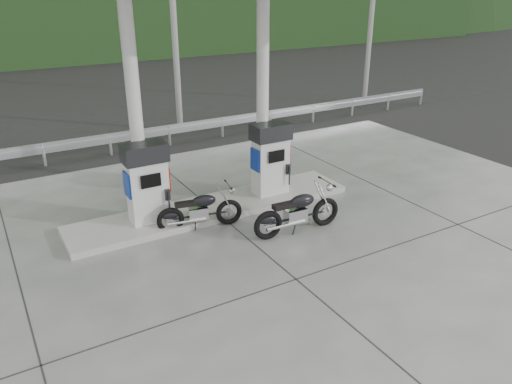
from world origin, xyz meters
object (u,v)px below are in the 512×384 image
gas_pump_left (147,183)px  motorcycle_right (200,211)px  motorcycle_left (298,212)px  gas_pump_right (271,159)px

gas_pump_left → motorcycle_right: (0.93, -0.67, -0.62)m
motorcycle_left → motorcycle_right: bearing=148.5°
gas_pump_left → motorcycle_right: gas_pump_left is taller
motorcycle_right → gas_pump_right: bearing=28.4°
gas_pump_right → motorcycle_left: gas_pump_right is taller
motorcycle_left → motorcycle_right: (-1.78, 1.24, -0.04)m
gas_pump_left → gas_pump_right: bearing=0.0°
gas_pump_left → motorcycle_left: size_ratio=0.90×
gas_pump_left → motorcycle_left: (2.71, -1.92, -0.58)m
gas_pump_right → gas_pump_left: bearing=180.0°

